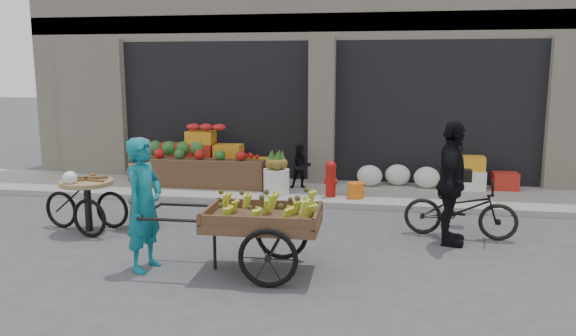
% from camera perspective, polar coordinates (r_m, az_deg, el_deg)
% --- Properties ---
extents(ground, '(80.00, 80.00, 0.00)m').
position_cam_1_polar(ground, '(7.84, -0.82, -9.37)').
color(ground, '#424244').
rests_on(ground, ground).
extents(sidewalk, '(18.00, 2.20, 0.12)m').
position_cam_1_polar(sidewalk, '(11.73, 2.90, -2.51)').
color(sidewalk, gray).
rests_on(sidewalk, ground).
extents(building, '(14.00, 6.45, 7.00)m').
position_cam_1_polar(building, '(15.38, 4.85, 12.86)').
color(building, beige).
rests_on(building, ground).
extents(fruit_display, '(3.10, 1.12, 1.24)m').
position_cam_1_polar(fruit_display, '(12.42, -8.36, 0.98)').
color(fruit_display, red).
rests_on(fruit_display, sidewalk).
extents(pineapple_bin, '(0.52, 0.52, 0.50)m').
position_cam_1_polar(pineapple_bin, '(11.29, -1.18, -1.38)').
color(pineapple_bin, silver).
rests_on(pineapple_bin, sidewalk).
extents(fire_hydrant, '(0.22, 0.22, 0.71)m').
position_cam_1_polar(fire_hydrant, '(11.06, 4.37, -0.94)').
color(fire_hydrant, '#A5140F').
rests_on(fire_hydrant, sidewalk).
extents(orange_bucket, '(0.32, 0.32, 0.30)m').
position_cam_1_polar(orange_bucket, '(11.03, 6.91, -2.26)').
color(orange_bucket, orange).
rests_on(orange_bucket, sidewalk).
extents(right_bay_goods, '(3.35, 0.60, 0.70)m').
position_cam_1_polar(right_bay_goods, '(12.23, 15.52, -0.68)').
color(right_bay_goods, silver).
rests_on(right_bay_goods, sidewalk).
extents(seated_person, '(0.51, 0.43, 0.93)m').
position_cam_1_polar(seated_person, '(11.77, 1.29, 0.15)').
color(seated_person, black).
rests_on(seated_person, sidewalk).
extents(banana_cart, '(2.51, 1.12, 1.04)m').
position_cam_1_polar(banana_cart, '(7.21, -3.01, -4.83)').
color(banana_cart, brown).
rests_on(banana_cart, ground).
extents(vendor_woman, '(0.53, 0.70, 1.74)m').
position_cam_1_polar(vendor_woman, '(7.52, -14.40, -3.62)').
color(vendor_woman, '#10707F').
rests_on(vendor_woman, ground).
extents(tricycle_cart, '(1.46, 0.98, 0.95)m').
position_cam_1_polar(tricycle_cart, '(9.62, -19.74, -2.80)').
color(tricycle_cart, '#9E7F51').
rests_on(tricycle_cart, ground).
extents(vendor_grey, '(0.58, 0.80, 1.50)m').
position_cam_1_polar(vendor_grey, '(9.63, -14.67, -1.39)').
color(vendor_grey, slate).
rests_on(vendor_grey, ground).
extents(bicycle, '(1.78, 0.84, 0.90)m').
position_cam_1_polar(bicycle, '(9.18, 17.09, -4.00)').
color(bicycle, black).
rests_on(bicycle, ground).
extents(cyclist, '(0.61, 1.15, 1.86)m').
position_cam_1_polar(cyclist, '(8.66, 16.27, -1.52)').
color(cyclist, black).
rests_on(cyclist, ground).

